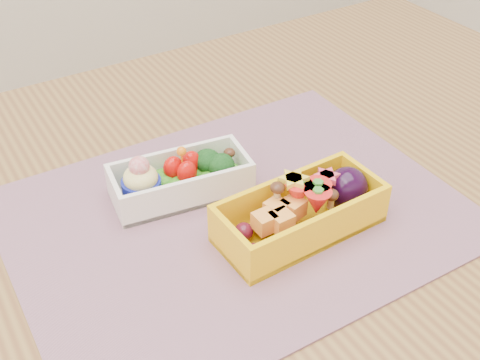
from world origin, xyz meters
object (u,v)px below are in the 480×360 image
bento_yellow (303,211)px  bento_white (180,179)px  placemat (236,214)px  table (229,286)px

bento_yellow → bento_white: bearing=122.5°
placemat → table: bearing=-166.8°
bento_yellow → placemat: bearing=126.5°
table → bento_yellow: size_ratio=7.02×
bento_white → bento_yellow: size_ratio=0.91×
table → placemat: placemat is taller
placemat → bento_white: 0.07m
placemat → bento_white: size_ratio=2.93×
table → bento_yellow: 0.15m
table → placemat: bearing=13.2°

